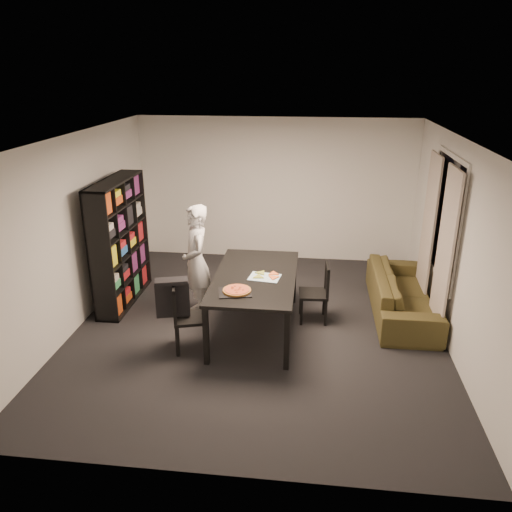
# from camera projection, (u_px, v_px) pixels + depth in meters

# --- Properties ---
(room) EXTENTS (5.01, 5.51, 2.61)m
(room) POSITION_uv_depth(u_px,v_px,m) (258.00, 239.00, 6.54)
(room) COLOR black
(room) RESTS_ON ground
(window_pane) EXTENTS (0.02, 1.40, 1.60)m
(window_pane) POSITION_uv_depth(u_px,v_px,m) (445.00, 218.00, 6.75)
(window_pane) COLOR black
(window_pane) RESTS_ON room
(window_frame) EXTENTS (0.03, 1.52, 1.72)m
(window_frame) POSITION_uv_depth(u_px,v_px,m) (445.00, 218.00, 6.75)
(window_frame) COLOR white
(window_frame) RESTS_ON room
(curtain_left) EXTENTS (0.03, 0.70, 2.25)m
(curtain_left) POSITION_uv_depth(u_px,v_px,m) (444.00, 255.00, 6.40)
(curtain_left) COLOR #C0B1A3
(curtain_left) RESTS_ON room
(curtain_right) EXTENTS (0.03, 0.70, 2.25)m
(curtain_right) POSITION_uv_depth(u_px,v_px,m) (428.00, 230.00, 7.37)
(curtain_right) COLOR #C0B1A3
(curtain_right) RESTS_ON room
(bookshelf) EXTENTS (0.35, 1.50, 1.90)m
(bookshelf) POSITION_uv_depth(u_px,v_px,m) (120.00, 242.00, 7.46)
(bookshelf) COLOR black
(bookshelf) RESTS_ON room
(dining_table) EXTENTS (1.08, 1.94, 0.81)m
(dining_table) POSITION_uv_depth(u_px,v_px,m) (255.00, 280.00, 6.67)
(dining_table) COLOR black
(dining_table) RESTS_ON room
(chair_left) EXTENTS (0.52, 0.52, 0.91)m
(chair_left) POSITION_uv_depth(u_px,v_px,m) (183.00, 312.00, 6.29)
(chair_left) COLOR black
(chair_left) RESTS_ON room
(chair_right) EXTENTS (0.42, 0.42, 0.85)m
(chair_right) POSITION_uv_depth(u_px,v_px,m) (320.00, 289.00, 7.02)
(chair_right) COLOR black
(chair_right) RESTS_ON room
(draped_jacket) EXTENTS (0.43, 0.28, 0.50)m
(draped_jacket) POSITION_uv_depth(u_px,v_px,m) (172.00, 296.00, 6.18)
(draped_jacket) COLOR black
(draped_jacket) RESTS_ON chair_left
(person) EXTENTS (0.61, 0.71, 1.65)m
(person) POSITION_uv_depth(u_px,v_px,m) (196.00, 262.00, 7.06)
(person) COLOR silver
(person) RESTS_ON room
(baking_tray) EXTENTS (0.46, 0.40, 0.01)m
(baking_tray) POSITION_uv_depth(u_px,v_px,m) (235.00, 292.00, 6.13)
(baking_tray) COLOR black
(baking_tray) RESTS_ON dining_table
(pepperoni_pizza) EXTENTS (0.35, 0.35, 0.03)m
(pepperoni_pizza) POSITION_uv_depth(u_px,v_px,m) (237.00, 290.00, 6.14)
(pepperoni_pizza) COLOR #9E652D
(pepperoni_pizza) RESTS_ON dining_table
(kitchen_towel) EXTENTS (0.44, 0.35, 0.01)m
(kitchen_towel) POSITION_uv_depth(u_px,v_px,m) (265.00, 277.00, 6.58)
(kitchen_towel) COLOR silver
(kitchen_towel) RESTS_ON dining_table
(pizza_slices) EXTENTS (0.43, 0.38, 0.01)m
(pizza_slices) POSITION_uv_depth(u_px,v_px,m) (266.00, 275.00, 6.62)
(pizza_slices) COLOR #B69539
(pizza_slices) RESTS_ON dining_table
(sofa) EXTENTS (0.83, 2.12, 0.62)m
(sofa) POSITION_uv_depth(u_px,v_px,m) (402.00, 294.00, 7.28)
(sofa) COLOR #383616
(sofa) RESTS_ON room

